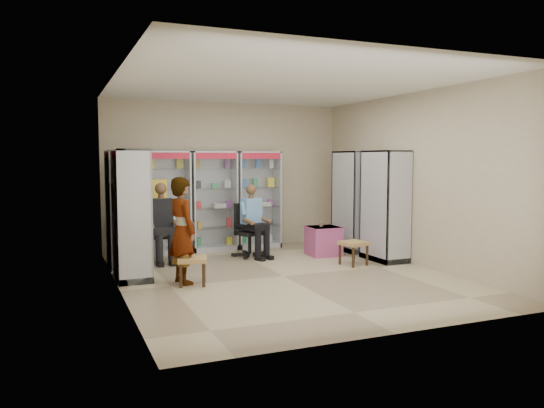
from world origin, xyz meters
name	(u,v)px	position (x,y,z in m)	size (l,w,h in m)	color
floor	(283,276)	(0.00, 0.00, 0.00)	(6.00, 6.00, 0.00)	tan
room_shell	(283,151)	(0.00, 0.00, 1.97)	(5.02, 6.02, 3.01)	#BEAC8D
cabinet_back_left	(166,203)	(-1.30, 2.73, 1.00)	(0.90, 0.50, 2.00)	#ACAEB3
cabinet_back_mid	(213,201)	(-0.35, 2.73, 1.00)	(0.90, 0.50, 2.00)	#AEB0B5
cabinet_back_right	(257,200)	(0.60, 2.73, 1.00)	(0.90, 0.50, 2.00)	#ADAFB4
cabinet_right_far	(353,201)	(2.23, 1.60, 1.00)	(0.50, 0.90, 2.00)	#B3B5BB
cabinet_right_near	(385,206)	(2.23, 0.50, 1.00)	(0.50, 0.90, 2.00)	#A8ABAF
cabinet_left_far	(123,208)	(-2.23, 1.80, 1.00)	(0.50, 0.90, 2.00)	#B9BBC1
cabinet_left_near	(131,215)	(-2.23, 0.70, 1.00)	(0.50, 0.90, 2.00)	#ACAFB3
wooden_chair	(161,235)	(-1.55, 2.00, 0.47)	(0.42, 0.42, 0.94)	#302113
seated_customer	(161,225)	(-1.55, 1.95, 0.67)	(0.44, 0.60, 1.34)	black
office_chair	(250,230)	(0.08, 1.78, 0.51)	(0.55, 0.55, 1.01)	black
seated_shopkeeper	(251,223)	(0.08, 1.73, 0.64)	(0.42, 0.59, 1.29)	#628EC3
pink_trunk	(323,241)	(1.44, 1.37, 0.28)	(0.57, 0.55, 0.55)	#B8497A
tea_glass	(321,224)	(1.41, 1.41, 0.60)	(0.07, 0.07, 0.10)	#5C2907
woven_stool_a	(353,253)	(1.49, 0.34, 0.21)	(0.42, 0.42, 0.42)	tan
woven_stool_b	(193,271)	(-1.46, -0.02, 0.21)	(0.41, 0.41, 0.41)	#A27044
standing_man	(182,230)	(-1.57, 0.13, 0.79)	(0.58, 0.38, 1.59)	#979799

